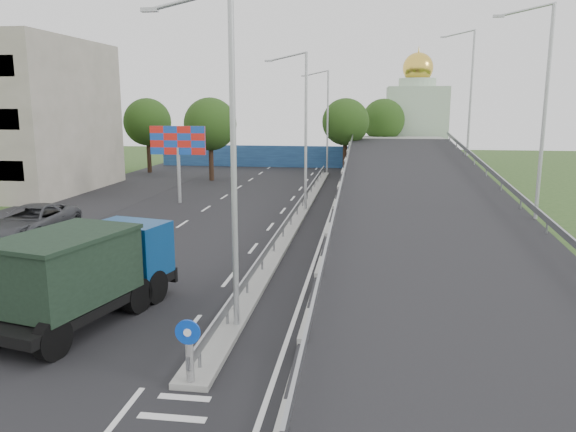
% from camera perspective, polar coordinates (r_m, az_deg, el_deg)
% --- Properties ---
extents(road_surface, '(26.00, 90.00, 0.04)m').
position_cam_1_polar(road_surface, '(31.95, -5.30, -1.43)').
color(road_surface, black).
rests_on(road_surface, ground).
extents(parking_strip, '(8.00, 90.00, 0.05)m').
position_cam_1_polar(parking_strip, '(37.12, -25.23, -0.68)').
color(parking_strip, black).
rests_on(parking_strip, ground).
extents(median, '(1.00, 44.00, 0.20)m').
position_cam_1_polar(median, '(35.27, 0.94, -0.00)').
color(median, gray).
rests_on(median, ground).
extents(overpass_ramp, '(10.00, 50.00, 3.50)m').
position_cam_1_polar(overpass_ramp, '(34.88, 13.28, 2.32)').
color(overpass_ramp, gray).
rests_on(overpass_ramp, ground).
extents(median_guardrail, '(0.09, 44.00, 0.71)m').
position_cam_1_polar(median_guardrail, '(35.14, 0.94, 1.04)').
color(median_guardrail, gray).
rests_on(median_guardrail, median).
extents(sign_bollard, '(0.64, 0.23, 1.67)m').
position_cam_1_polar(sign_bollard, '(14.49, -10.01, -13.34)').
color(sign_bollard, black).
rests_on(sign_bollard, median).
extents(lamp_post_near, '(2.74, 0.18, 10.08)m').
position_cam_1_polar(lamp_post_near, '(16.87, -6.21, 7.08)').
color(lamp_post_near, '#B2B5B7').
rests_on(lamp_post_near, median).
extents(lamp_post_mid, '(2.74, 0.18, 10.08)m').
position_cam_1_polar(lamp_post_mid, '(36.57, 1.53, 9.42)').
color(lamp_post_mid, '#B2B5B7').
rests_on(lamp_post_mid, median).
extents(lamp_post_far, '(2.74, 0.18, 10.08)m').
position_cam_1_polar(lamp_post_far, '(56.48, 3.86, 10.08)').
color(lamp_post_far, '#B2B5B7').
rests_on(lamp_post_far, median).
extents(blue_wall, '(30.00, 0.50, 2.40)m').
position_cam_1_polar(blue_wall, '(63.13, 0.46, 6.05)').
color(blue_wall, navy).
rests_on(blue_wall, ground).
extents(church, '(7.00, 7.00, 13.80)m').
position_cam_1_polar(church, '(70.57, 12.85, 9.67)').
color(church, '#B2CCAD').
rests_on(church, ground).
extents(billboard, '(4.00, 0.24, 5.50)m').
position_cam_1_polar(billboard, '(40.63, -11.13, 7.11)').
color(billboard, '#B2B5B7').
rests_on(billboard, ground).
extents(tree_left_mid, '(4.80, 4.80, 7.60)m').
position_cam_1_polar(tree_left_mid, '(52.32, -7.91, 9.21)').
color(tree_left_mid, black).
rests_on(tree_left_mid, ground).
extents(tree_median_far, '(4.80, 4.80, 7.60)m').
position_cam_1_polar(tree_median_far, '(58.39, 5.87, 9.47)').
color(tree_median_far, black).
rests_on(tree_median_far, ground).
extents(tree_left_far, '(4.80, 4.80, 7.60)m').
position_cam_1_polar(tree_left_far, '(59.64, -14.09, 9.23)').
color(tree_left_far, black).
rests_on(tree_left_far, ground).
extents(tree_ramp_far, '(4.80, 4.80, 7.60)m').
position_cam_1_polar(tree_ramp_far, '(65.37, 9.66, 9.57)').
color(tree_ramp_far, black).
rests_on(tree_ramp_far, ground).
extents(dump_truck, '(4.11, 7.46, 3.11)m').
position_cam_1_polar(dump_truck, '(19.52, -19.83, -5.17)').
color(dump_truck, black).
rests_on(dump_truck, ground).
extents(parked_car_c, '(2.93, 6.18, 1.70)m').
position_cam_1_polar(parked_car_c, '(32.98, -24.54, -0.51)').
color(parked_car_c, '#3A3C40').
rests_on(parked_car_c, ground).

